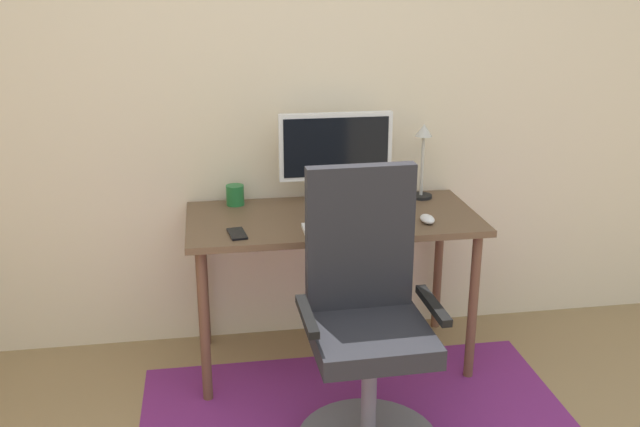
% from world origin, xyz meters
% --- Properties ---
extents(wall_back, '(6.00, 0.10, 2.60)m').
position_xyz_m(wall_back, '(0.00, 2.20, 1.30)').
color(wall_back, beige).
rests_on(wall_back, ground).
extents(desk, '(1.33, 0.63, 0.75)m').
position_xyz_m(desk, '(0.25, 1.82, 0.66)').
color(desk, brown).
rests_on(desk, ground).
extents(monitor, '(0.54, 0.18, 0.44)m').
position_xyz_m(monitor, '(0.29, 1.99, 1.01)').
color(monitor, '#B2B2B7').
rests_on(monitor, desk).
extents(keyboard, '(0.43, 0.13, 0.02)m').
position_xyz_m(keyboard, '(0.30, 1.63, 0.75)').
color(keyboard, white).
rests_on(keyboard, desk).
extents(computer_mouse, '(0.06, 0.10, 0.03)m').
position_xyz_m(computer_mouse, '(0.65, 1.66, 0.76)').
color(computer_mouse, white).
rests_on(computer_mouse, desk).
extents(coffee_cup, '(0.09, 0.09, 0.10)m').
position_xyz_m(coffee_cup, '(-0.19, 2.05, 0.79)').
color(coffee_cup, '#206C32').
rests_on(coffee_cup, desk).
extents(cell_phone, '(0.09, 0.15, 0.01)m').
position_xyz_m(cell_phone, '(-0.20, 1.63, 0.75)').
color(cell_phone, black).
rests_on(cell_phone, desk).
extents(desk_lamp, '(0.11, 0.11, 0.37)m').
position_xyz_m(desk_lamp, '(0.72, 2.02, 0.98)').
color(desk_lamp, black).
rests_on(desk_lamp, desk).
extents(office_chair, '(0.57, 0.57, 1.12)m').
position_xyz_m(office_chair, '(0.26, 1.16, 0.44)').
color(office_chair, slate).
rests_on(office_chair, ground).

